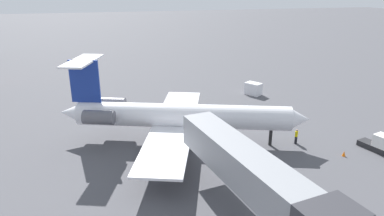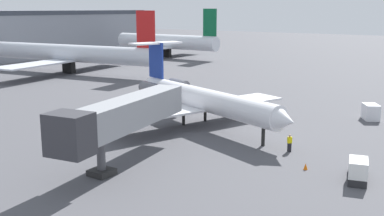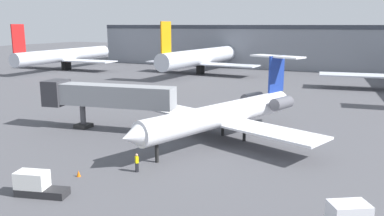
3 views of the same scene
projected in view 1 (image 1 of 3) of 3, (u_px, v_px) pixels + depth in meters
ground_plane at (179, 131)px, 41.67m from camera, size 400.00×400.00×0.10m
regional_jet at (174, 115)px, 37.50m from camera, size 23.17×26.34×9.08m
jet_bridge at (258, 179)px, 23.09m from camera, size 17.28×5.56×5.98m
ground_crew_marshaller at (296, 136)px, 37.91m from camera, size 0.47×0.46×1.69m
baggage_tug_lead at (383, 145)px, 35.89m from camera, size 4.23×2.39×1.90m
cargo_container_uld at (253, 89)px, 54.91m from camera, size 2.93×2.65×1.92m
traffic_cone_near at (344, 154)px, 35.27m from camera, size 0.36×0.36×0.55m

